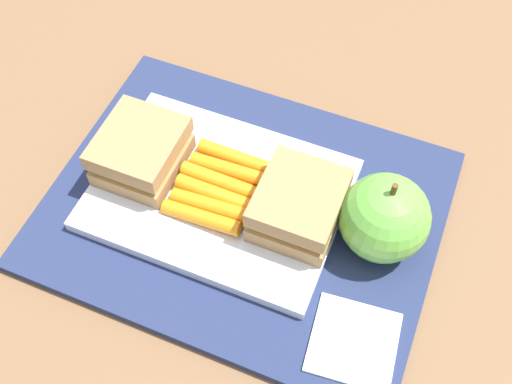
# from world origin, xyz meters

# --- Properties ---
(ground_plane) EXTENTS (2.40, 2.40, 0.00)m
(ground_plane) POSITION_xyz_m (0.00, 0.00, 0.00)
(ground_plane) COLOR brown
(lunchbag_mat) EXTENTS (0.36, 0.28, 0.01)m
(lunchbag_mat) POSITION_xyz_m (0.00, 0.00, 0.01)
(lunchbag_mat) COLOR navy
(lunchbag_mat) RESTS_ON ground_plane
(food_tray) EXTENTS (0.23, 0.17, 0.01)m
(food_tray) POSITION_xyz_m (-0.03, 0.00, 0.02)
(food_tray) COLOR white
(food_tray) RESTS_ON lunchbag_mat
(sandwich_half_left) EXTENTS (0.07, 0.08, 0.04)m
(sandwich_half_left) POSITION_xyz_m (-0.10, 0.00, 0.04)
(sandwich_half_left) COLOR #9E7A4C
(sandwich_half_left) RESTS_ON food_tray
(sandwich_half_right) EXTENTS (0.07, 0.08, 0.04)m
(sandwich_half_right) POSITION_xyz_m (0.05, 0.00, 0.04)
(sandwich_half_right) COLOR #9E7A4C
(sandwich_half_right) RESTS_ON food_tray
(carrot_sticks_bundle) EXTENTS (0.08, 0.09, 0.02)m
(carrot_sticks_bundle) POSITION_xyz_m (-0.02, -0.00, 0.03)
(carrot_sticks_bundle) COLOR orange
(carrot_sticks_bundle) RESTS_ON food_tray
(apple) EXTENTS (0.08, 0.08, 0.09)m
(apple) POSITION_xyz_m (0.13, 0.01, 0.05)
(apple) COLOR #66B742
(apple) RESTS_ON lunchbag_mat
(paper_napkin) EXTENTS (0.08, 0.08, 0.00)m
(paper_napkin) POSITION_xyz_m (0.14, -0.09, 0.01)
(paper_napkin) COLOR white
(paper_napkin) RESTS_ON lunchbag_mat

